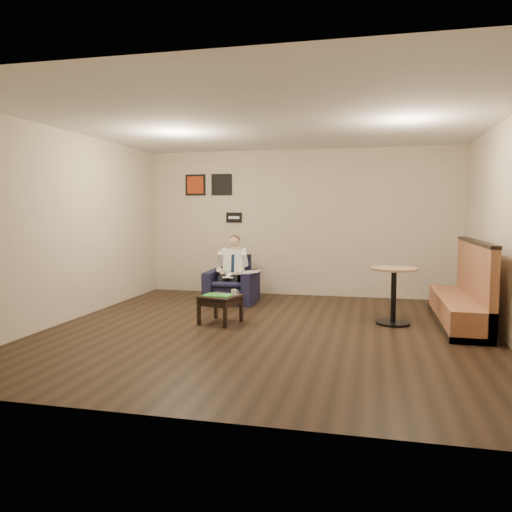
% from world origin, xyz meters
% --- Properties ---
extents(ground, '(6.00, 6.00, 0.00)m').
position_xyz_m(ground, '(0.00, 0.00, 0.00)').
color(ground, black).
rests_on(ground, ground).
extents(wall_back, '(6.00, 0.02, 2.80)m').
position_xyz_m(wall_back, '(0.00, 3.00, 1.40)').
color(wall_back, beige).
rests_on(wall_back, ground).
extents(wall_front, '(6.00, 0.02, 2.80)m').
position_xyz_m(wall_front, '(0.00, -3.00, 1.40)').
color(wall_front, beige).
rests_on(wall_front, ground).
extents(wall_left, '(0.02, 6.00, 2.80)m').
position_xyz_m(wall_left, '(-3.00, 0.00, 1.40)').
color(wall_left, beige).
rests_on(wall_left, ground).
extents(wall_right, '(0.02, 6.00, 2.80)m').
position_xyz_m(wall_right, '(3.00, 0.00, 1.40)').
color(wall_right, beige).
rests_on(wall_right, ground).
extents(ceiling, '(6.00, 6.00, 0.02)m').
position_xyz_m(ceiling, '(0.00, 0.00, 2.80)').
color(ceiling, white).
rests_on(ceiling, wall_back).
extents(seating_sign, '(0.32, 0.02, 0.20)m').
position_xyz_m(seating_sign, '(-1.30, 2.98, 1.50)').
color(seating_sign, black).
rests_on(seating_sign, wall_back).
extents(art_print_left, '(0.42, 0.03, 0.42)m').
position_xyz_m(art_print_left, '(-2.10, 2.98, 2.15)').
color(art_print_left, '#AC3515').
rests_on(art_print_left, wall_back).
extents(art_print_right, '(0.42, 0.03, 0.42)m').
position_xyz_m(art_print_right, '(-1.55, 2.98, 2.15)').
color(art_print_right, black).
rests_on(art_print_right, wall_back).
extents(armchair, '(0.88, 0.88, 0.83)m').
position_xyz_m(armchair, '(-1.05, 1.93, 0.42)').
color(armchair, black).
rests_on(armchair, ground).
extents(seated_man, '(0.56, 0.83, 1.14)m').
position_xyz_m(seated_man, '(-1.05, 1.82, 0.57)').
color(seated_man, silver).
rests_on(seated_man, armchair).
extents(lap_papers, '(0.21, 0.29, 0.01)m').
position_xyz_m(lap_papers, '(-1.05, 1.73, 0.51)').
color(lap_papers, white).
rests_on(lap_papers, seated_man).
extents(newspaper, '(0.39, 0.48, 0.01)m').
position_xyz_m(newspaper, '(-0.70, 1.85, 0.57)').
color(newspaper, silver).
rests_on(newspaper, armchair).
extents(side_table, '(0.62, 0.62, 0.41)m').
position_xyz_m(side_table, '(-0.76, 0.28, 0.20)').
color(side_table, black).
rests_on(side_table, ground).
extents(green_folder, '(0.44, 0.34, 0.01)m').
position_xyz_m(green_folder, '(-0.79, 0.27, 0.41)').
color(green_folder, green).
rests_on(green_folder, side_table).
extents(coffee_mug, '(0.09, 0.09, 0.09)m').
position_xyz_m(coffee_mug, '(-0.57, 0.34, 0.45)').
color(coffee_mug, white).
rests_on(coffee_mug, side_table).
extents(smartphone, '(0.14, 0.11, 0.01)m').
position_xyz_m(smartphone, '(-0.68, 0.41, 0.41)').
color(smartphone, black).
rests_on(smartphone, side_table).
extents(banquette, '(0.56, 2.33, 1.19)m').
position_xyz_m(banquette, '(2.59, 0.98, 0.60)').
color(banquette, '#9B5D3C').
rests_on(banquette, ground).
extents(cafe_table, '(0.86, 0.86, 0.82)m').
position_xyz_m(cafe_table, '(1.69, 0.79, 0.41)').
color(cafe_table, '#A87C5B').
rests_on(cafe_table, ground).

